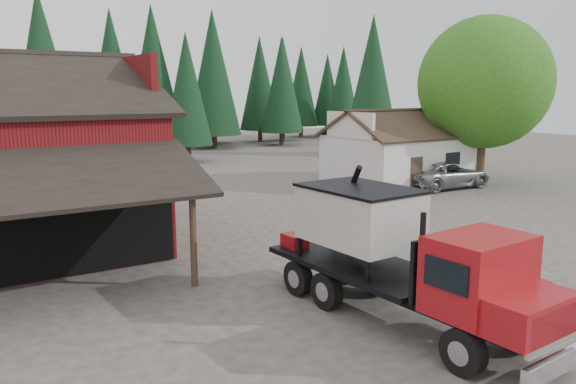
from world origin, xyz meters
TOP-DOWN VIEW (x-y plane):
  - ground at (0.00, 0.00)m, footprint 120.00×120.00m
  - farmhouse at (13.00, 13.00)m, footprint 8.60×6.42m
  - deciduous_tree at (17.01, 9.97)m, footprint 8.00×8.00m
  - conifer_backdrop at (0.00, 42.00)m, footprint 76.00×16.00m
  - near_pine_b at (6.00, 30.00)m, footprint 3.96×3.96m
  - near_pine_c at (22.00, 26.00)m, footprint 4.84×4.84m
  - near_pine_d at (-4.00, 34.00)m, footprint 5.28×5.28m
  - feed_truck at (-2.33, -2.97)m, footprint 2.75×8.35m
  - silver_car at (14.00, 10.00)m, footprint 5.82×2.91m
  - equip_box at (1.76, -3.83)m, footprint 0.83×1.18m

SIDE VIEW (x-z plane):
  - ground at x=0.00m, z-range 0.00..0.00m
  - conifer_backdrop at x=0.00m, z-range -8.00..8.00m
  - equip_box at x=1.76m, z-range 0.00..0.60m
  - silver_car at x=14.00m, z-range 0.00..1.58m
  - farmhouse at x=13.00m, z-range -0.66..3.99m
  - feed_truck at x=-2.33m, z-range -0.12..3.60m
  - near_pine_b at x=6.00m, z-range 0.69..11.09m
  - deciduous_tree at x=17.01m, z-range 0.81..11.01m
  - near_pine_c at x=22.00m, z-range 0.69..13.09m
  - near_pine_d at x=-4.00m, z-range 0.69..14.09m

